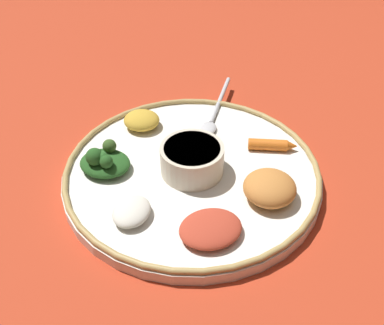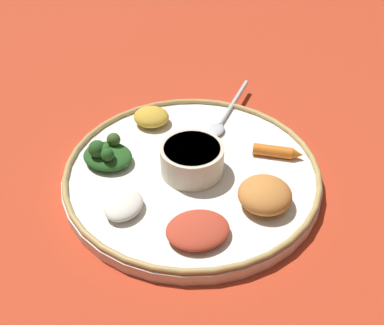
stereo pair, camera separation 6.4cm
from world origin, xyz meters
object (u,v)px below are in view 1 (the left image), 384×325
object	(u,v)px
center_bowl	(192,158)
spoon	(214,114)
carrot_near_spoon	(272,145)
greens_pile	(104,161)

from	to	relation	value
center_bowl	spoon	size ratio (longest dim) A/B	0.55
center_bowl	carrot_near_spoon	distance (m)	0.12
carrot_near_spoon	spoon	bearing A→B (deg)	27.96
center_bowl	carrot_near_spoon	bearing A→B (deg)	-83.13
greens_pile	center_bowl	bearing A→B (deg)	-106.98
center_bowl	carrot_near_spoon	size ratio (longest dim) A/B	1.20
greens_pile	carrot_near_spoon	world-z (taller)	greens_pile
center_bowl	greens_pile	xyz separation A→B (m)	(0.03, 0.11, -0.01)
center_bowl	greens_pile	world-z (taller)	same
center_bowl	carrot_near_spoon	xyz separation A→B (m)	(0.01, -0.12, -0.01)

